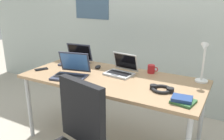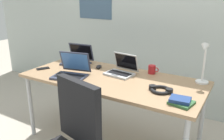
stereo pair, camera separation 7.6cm
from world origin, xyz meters
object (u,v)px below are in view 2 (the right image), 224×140
(laptop_near_mouse, at_px, (121,70))
(book_stack, at_px, (181,101))
(computer_mouse, at_px, (99,67))
(laptop_front_left, at_px, (77,60))
(cell_phone, at_px, (43,68))
(laptop_back_left, at_px, (71,72))
(coffee_mug, at_px, (152,69))
(headphones, at_px, (161,90))
(desk_lamp, at_px, (204,64))

(laptop_near_mouse, xyz_separation_m, book_stack, (0.72, -0.37, -0.02))
(computer_mouse, bearing_deg, laptop_front_left, 165.58)
(book_stack, bearing_deg, cell_phone, 176.89)
(laptop_back_left, xyz_separation_m, book_stack, (1.12, -0.06, -0.03))
(laptop_back_left, distance_m, coffee_mug, 0.83)
(laptop_front_left, xyz_separation_m, cell_phone, (-0.20, -0.36, -0.04))
(laptop_front_left, bearing_deg, coffee_mug, 7.21)
(laptop_front_left, relative_size, cell_phone, 2.51)
(laptop_near_mouse, bearing_deg, headphones, -23.78)
(desk_lamp, height_order, headphones, desk_lamp)
(cell_phone, relative_size, book_stack, 0.71)
(desk_lamp, relative_size, coffee_mug, 3.54)
(cell_phone, relative_size, coffee_mug, 1.20)
(laptop_front_left, xyz_separation_m, book_stack, (1.35, -0.44, -0.02))
(laptop_front_left, distance_m, book_stack, 1.42)
(coffee_mug, bearing_deg, computer_mouse, -167.11)
(desk_lamp, distance_m, coffee_mug, 0.53)
(computer_mouse, distance_m, coffee_mug, 0.59)
(laptop_back_left, bearing_deg, coffee_mug, 36.68)
(laptop_front_left, height_order, headphones, laptop_front_left)
(laptop_near_mouse, relative_size, headphones, 1.45)
(cell_phone, distance_m, headphones, 1.34)
(laptop_front_left, distance_m, coffee_mug, 0.90)
(computer_mouse, relative_size, headphones, 0.45)
(coffee_mug, bearing_deg, desk_lamp, -5.22)
(laptop_back_left, bearing_deg, laptop_front_left, 120.48)
(computer_mouse, xyz_separation_m, book_stack, (1.03, -0.42, 0.00))
(laptop_near_mouse, distance_m, headphones, 0.55)
(desk_lamp, bearing_deg, headphones, -126.52)
(desk_lamp, height_order, laptop_back_left, desk_lamp)
(laptop_near_mouse, height_order, headphones, laptop_near_mouse)
(headphones, bearing_deg, laptop_near_mouse, 156.22)
(laptop_back_left, distance_m, headphones, 0.91)
(desk_lamp, height_order, laptop_front_left, desk_lamp)
(desk_lamp, height_order, computer_mouse, desk_lamp)
(laptop_near_mouse, xyz_separation_m, cell_phone, (-0.83, -0.29, -0.04))
(laptop_near_mouse, relative_size, laptop_back_left, 0.82)
(laptop_back_left, relative_size, computer_mouse, 3.94)
(laptop_near_mouse, relative_size, cell_phone, 2.28)
(laptop_front_left, distance_m, cell_phone, 0.41)
(laptop_front_left, xyz_separation_m, laptop_near_mouse, (0.63, -0.07, -0.00))
(laptop_front_left, distance_m, laptop_near_mouse, 0.63)
(cell_phone, bearing_deg, headphones, 32.87)
(headphones, xyz_separation_m, book_stack, (0.21, -0.15, 0.01))
(book_stack, bearing_deg, computer_mouse, 157.75)
(laptop_front_left, relative_size, laptop_near_mouse, 1.10)
(computer_mouse, bearing_deg, laptop_near_mouse, -19.78)
(headphones, xyz_separation_m, coffee_mug, (-0.24, 0.40, 0.03))
(laptop_front_left, relative_size, laptop_back_left, 0.90)
(laptop_back_left, xyz_separation_m, computer_mouse, (0.09, 0.37, -0.03))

